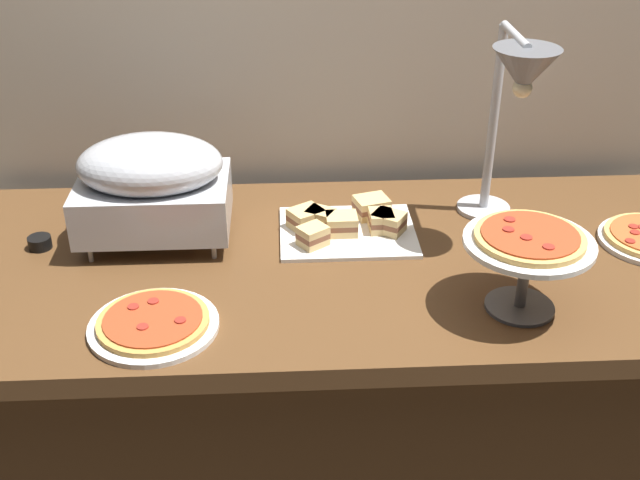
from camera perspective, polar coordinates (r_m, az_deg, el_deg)
back_wall at (r=2.19m, az=1.05°, el=15.62°), size 4.40×0.04×2.40m
buffet_table at (r=2.11m, az=1.80°, el=-10.01°), size 1.90×0.84×0.76m
chafing_dish at (r=1.94m, az=-12.05°, el=4.02°), size 0.36×0.26×0.27m
heat_lamp at (r=1.86m, az=14.08°, el=10.59°), size 0.15×0.34×0.50m
pizza_plate_center at (r=1.68m, az=-11.97°, el=-5.94°), size 0.27×0.27×0.03m
pizza_plate_raised_stand at (r=1.69m, az=14.84°, el=-0.57°), size 0.27×0.27×0.19m
sandwich_platter at (r=1.99m, az=2.01°, el=1.15°), size 0.34×0.27×0.06m
sauce_cup_near at (r=2.04m, az=-19.63°, el=-0.14°), size 0.06×0.06×0.03m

